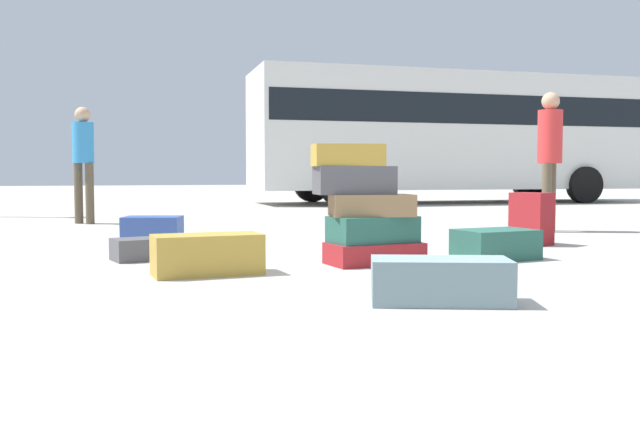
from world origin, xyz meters
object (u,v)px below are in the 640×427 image
object	(u,v)px
suitcase_tower	(366,210)
suitcase_slate_behind_tower	(440,281)
suitcase_tan_left_side	(207,254)
suitcase_teal_foreground_far	(495,244)
parked_bus	(446,130)
suitcase_charcoal_right_side	(145,249)
person_bearded_onlooker	(550,149)
suitcase_navy_white_trunk	(153,231)
person_tourist_with_camera	(83,154)
suitcase_maroon_upright_blue	(531,219)

from	to	relation	value
suitcase_tower	suitcase_slate_behind_tower	world-z (taller)	suitcase_tower
suitcase_tan_left_side	suitcase_teal_foreground_far	bearing A→B (deg)	-0.55
suitcase_tower	parked_bus	world-z (taller)	parked_bus
suitcase_charcoal_right_side	person_bearded_onlooker	bearing A→B (deg)	2.49
suitcase_charcoal_right_side	person_bearded_onlooker	world-z (taller)	person_bearded_onlooker
suitcase_navy_white_trunk	parked_bus	world-z (taller)	parked_bus
suitcase_tan_left_side	person_tourist_with_camera	size ratio (longest dim) A/B	0.45
suitcase_tower	person_tourist_with_camera	world-z (taller)	person_tourist_with_camera
suitcase_navy_white_trunk	suitcase_slate_behind_tower	xyz separation A→B (m)	(1.30, -3.70, -0.02)
suitcase_charcoal_right_side	parked_bus	world-z (taller)	parked_bus
parked_bus	person_bearded_onlooker	bearing A→B (deg)	-107.31
suitcase_charcoal_right_side	suitcase_slate_behind_tower	bearing A→B (deg)	-72.67
person_tourist_with_camera	suitcase_tower	bearing A→B (deg)	-22.42
suitcase_maroon_upright_blue	suitcase_charcoal_right_side	xyz separation A→B (m)	(-3.82, -0.06, -0.17)
suitcase_maroon_upright_blue	suitcase_slate_behind_tower	bearing A→B (deg)	-155.56
suitcase_charcoal_right_side	person_tourist_with_camera	bearing A→B (deg)	84.16
suitcase_tower	person_tourist_with_camera	distance (m)	5.84
suitcase_slate_behind_tower	suitcase_teal_foreground_far	xyz separation A→B (m)	(1.37, 1.63, 0.00)
suitcase_maroon_upright_blue	parked_bus	distance (m)	10.54
parked_bus	suitcase_tower	bearing A→B (deg)	-118.61
suitcase_tower	suitcase_maroon_upright_blue	xyz separation A→B (m)	(2.14, 0.85, -0.16)
suitcase_charcoal_right_side	person_bearded_onlooker	size ratio (longest dim) A/B	0.29
suitcase_navy_white_trunk	suitcase_maroon_upright_blue	distance (m)	3.84
parked_bus	person_tourist_with_camera	bearing A→B (deg)	-146.86
suitcase_tan_left_side	person_bearded_onlooker	distance (m)	5.27
suitcase_maroon_upright_blue	suitcase_charcoal_right_side	bearing A→B (deg)	158.19
suitcase_navy_white_trunk	suitcase_tan_left_side	size ratio (longest dim) A/B	0.74
suitcase_slate_behind_tower	suitcase_teal_foreground_far	world-z (taller)	suitcase_teal_foreground_far
suitcase_navy_white_trunk	suitcase_charcoal_right_side	xyz separation A→B (m)	(-0.15, -1.21, -0.05)
person_tourist_with_camera	suitcase_maroon_upright_blue	bearing A→B (deg)	-0.93
suitcase_teal_foreground_far	suitcase_navy_white_trunk	bearing A→B (deg)	135.06
suitcase_navy_white_trunk	person_bearded_onlooker	size ratio (longest dim) A/B	0.33
person_tourist_with_camera	suitcase_slate_behind_tower	bearing A→B (deg)	-29.14
suitcase_slate_behind_tower	suitcase_charcoal_right_side	world-z (taller)	suitcase_slate_behind_tower
person_bearded_onlooker	suitcase_maroon_upright_blue	bearing A→B (deg)	7.41
suitcase_tower	suitcase_charcoal_right_side	xyz separation A→B (m)	(-1.68, 0.79, -0.34)
suitcase_tan_left_side	person_bearded_onlooker	world-z (taller)	person_bearded_onlooker
suitcase_maroon_upright_blue	person_bearded_onlooker	bearing A→B (deg)	25.74
suitcase_tan_left_side	parked_bus	size ratio (longest dim) A/B	0.08
suitcase_navy_white_trunk	person_tourist_with_camera	distance (m)	3.54
suitcase_maroon_upright_blue	suitcase_tan_left_side	world-z (taller)	suitcase_maroon_upright_blue
suitcase_tan_left_side	suitcase_tower	bearing A→B (deg)	5.57
suitcase_teal_foreground_far	parked_bus	size ratio (longest dim) A/B	0.07
suitcase_maroon_upright_blue	suitcase_tan_left_side	bearing A→B (deg)	174.58
suitcase_tan_left_side	suitcase_slate_behind_tower	size ratio (longest dim) A/B	1.00
suitcase_tan_left_side	suitcase_teal_foreground_far	size ratio (longest dim) A/B	1.19
suitcase_slate_behind_tower	person_bearded_onlooker	xyz separation A→B (m)	(3.53, 3.87, 0.91)
person_bearded_onlooker	parked_bus	distance (m)	8.80
suitcase_charcoal_right_side	suitcase_maroon_upright_blue	bearing A→B (deg)	-12.06
suitcase_teal_foreground_far	suitcase_tower	bearing A→B (deg)	169.36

